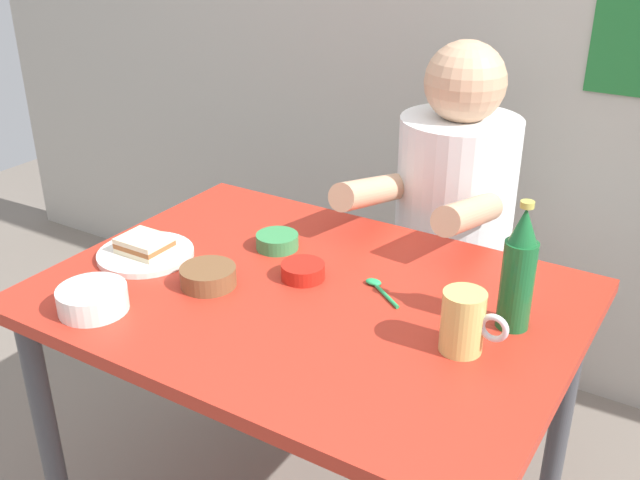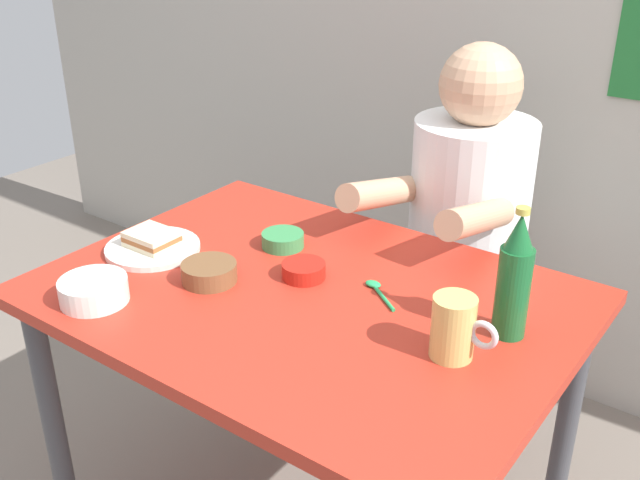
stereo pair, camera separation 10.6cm
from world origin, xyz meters
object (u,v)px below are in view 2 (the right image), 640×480
(plate_orange, at_px, (153,248))
(beer_mug, at_px, (454,328))
(dining_table, at_px, (306,328))
(stool, at_px, (458,328))
(rice_bowl_white, at_px, (94,289))
(sandwich, at_px, (152,239))
(beer_bottle, at_px, (514,279))
(person_seated, at_px, (468,197))

(plate_orange, bearing_deg, beer_mug, 2.04)
(dining_table, height_order, stool, dining_table)
(beer_mug, xyz_separation_m, rice_bowl_white, (-0.68, -0.26, -0.03))
(stool, distance_m, rice_bowl_white, 1.09)
(plate_orange, relative_size, sandwich, 2.00)
(plate_orange, xyz_separation_m, beer_mug, (0.76, 0.03, 0.05))
(stool, xyz_separation_m, sandwich, (-0.48, -0.69, 0.42))
(rice_bowl_white, bearing_deg, sandwich, 108.86)
(sandwich, bearing_deg, dining_table, 8.54)
(beer_bottle, bearing_deg, rice_bowl_white, -152.32)
(sandwich, height_order, rice_bowl_white, same)
(dining_table, relative_size, plate_orange, 5.00)
(plate_orange, bearing_deg, person_seated, 54.93)
(person_seated, bearing_deg, stool, 90.00)
(dining_table, xyz_separation_m, beer_mug, (0.36, -0.03, 0.15))
(sandwich, bearing_deg, beer_mug, 2.04)
(stool, relative_size, beer_mug, 3.57)
(dining_table, height_order, beer_bottle, beer_bottle)
(beer_bottle, xyz_separation_m, rice_bowl_white, (-0.74, -0.39, -0.09))
(dining_table, distance_m, beer_mug, 0.39)
(stool, relative_size, sandwich, 4.09)
(dining_table, height_order, person_seated, person_seated)
(dining_table, height_order, beer_mug, beer_mug)
(beer_mug, relative_size, rice_bowl_white, 0.90)
(dining_table, relative_size, person_seated, 1.53)
(sandwich, bearing_deg, plate_orange, 172.87)
(beer_bottle, height_order, rice_bowl_white, beer_bottle)
(person_seated, xyz_separation_m, beer_bottle, (0.34, -0.52, 0.09))
(dining_table, xyz_separation_m, stool, (0.07, 0.63, -0.30))
(dining_table, bearing_deg, sandwich, -171.46)
(person_seated, height_order, beer_mug, person_seated)
(stool, bearing_deg, sandwich, -124.63)
(person_seated, bearing_deg, dining_table, -96.75)
(person_seated, relative_size, beer_mug, 5.71)
(plate_orange, distance_m, rice_bowl_white, 0.24)
(stool, xyz_separation_m, plate_orange, (-0.48, -0.69, 0.40))
(dining_table, relative_size, beer_mug, 8.73)
(plate_orange, distance_m, beer_bottle, 0.84)
(dining_table, xyz_separation_m, beer_bottle, (0.41, 0.10, 0.21))
(beer_mug, bearing_deg, dining_table, 174.66)
(dining_table, relative_size, beer_bottle, 4.20)
(sandwich, bearing_deg, stool, 55.37)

